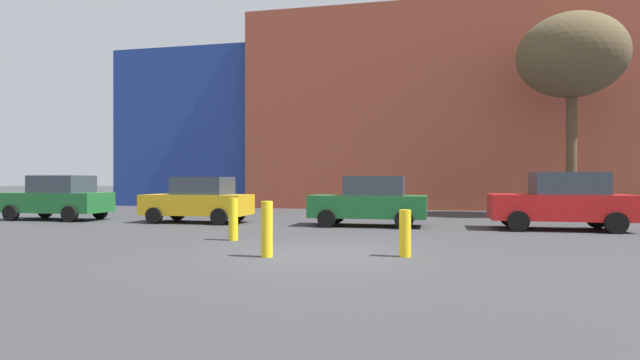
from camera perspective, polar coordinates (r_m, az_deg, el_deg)
name	(u,v)px	position (r m, az deg, el deg)	size (l,w,h in m)	color
ground_plane	(317,254)	(10.99, -0.31, -8.25)	(200.00, 200.00, 0.00)	#38383A
building_backdrop	(440,122)	(33.47, 13.18, 6.29)	(38.73, 12.69, 12.94)	#9E4733
parked_car_0	(58,198)	(22.63, -27.11, -1.77)	(4.03, 1.98, 1.75)	#1E662D
parked_car_1	(199,200)	(19.36, -13.34, -2.17)	(3.88, 1.91, 1.68)	gold
parked_car_2	(370,201)	(17.53, 5.57, -2.37)	(3.93, 1.93, 1.70)	#1E662D
parked_car_3	(561,201)	(17.82, 25.26, -2.15)	(4.19, 2.05, 1.81)	red
bare_tree_0	(572,57)	(24.97, 26.18, 12.20)	(4.48, 4.48, 8.70)	brown
bollard_yellow_0	(233,219)	(13.58, -9.62, -4.31)	(0.24, 0.24, 1.11)	yellow
bollard_yellow_1	(267,229)	(10.58, -5.92, -5.46)	(0.24, 0.24, 1.14)	yellow
bollard_yellow_2	(405,233)	(10.72, 9.45, -5.86)	(0.24, 0.24, 0.97)	yellow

